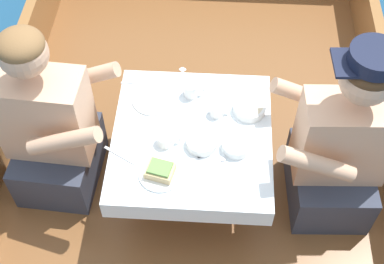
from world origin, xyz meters
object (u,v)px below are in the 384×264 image
object	(u,v)px
person_port	(50,128)
coffee_cup_port	(191,89)
coffee_cup_center	(217,110)
sandwich	(160,170)
person_starboard	(340,148)
coffee_cup_starboard	(166,139)

from	to	relation	value
person_port	coffee_cup_port	xyz separation A→B (m)	(0.64, 0.20, 0.08)
coffee_cup_center	sandwich	bearing A→B (deg)	-123.59
person_port	sandwich	xyz separation A→B (m)	(0.53, -0.25, 0.08)
person_port	person_starboard	xyz separation A→B (m)	(1.31, -0.05, 0.02)
sandwich	coffee_cup_starboard	xyz separation A→B (m)	(0.01, 0.17, -0.01)
person_starboard	sandwich	distance (m)	0.80
sandwich	coffee_cup_port	world-z (taller)	coffee_cup_port
person_starboard	sandwich	xyz separation A→B (m)	(-0.77, -0.20, 0.06)
person_port	coffee_cup_port	world-z (taller)	person_port
coffee_cup_port	coffee_cup_starboard	bearing A→B (deg)	-108.07
coffee_cup_starboard	person_port	bearing A→B (deg)	171.51
sandwich	coffee_cup_starboard	size ratio (longest dim) A/B	1.27
coffee_cup_center	person_port	bearing A→B (deg)	-172.86
coffee_cup_starboard	coffee_cup_center	xyz separation A→B (m)	(0.22, 0.18, 0.00)
person_port	person_starboard	size ratio (longest dim) A/B	0.97
person_port	coffee_cup_center	xyz separation A→B (m)	(0.76, 0.10, 0.07)
person_starboard	coffee_cup_starboard	xyz separation A→B (m)	(-0.76, -0.03, 0.05)
coffee_cup_starboard	person_starboard	bearing A→B (deg)	2.57
coffee_cup_center	coffee_cup_starboard	bearing A→B (deg)	-141.06
sandwich	coffee_cup_port	xyz separation A→B (m)	(0.10, 0.45, 0.00)
coffee_cup_port	coffee_cup_starboard	world-z (taller)	coffee_cup_port
person_port	coffee_cup_starboard	xyz separation A→B (m)	(0.54, -0.08, 0.07)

